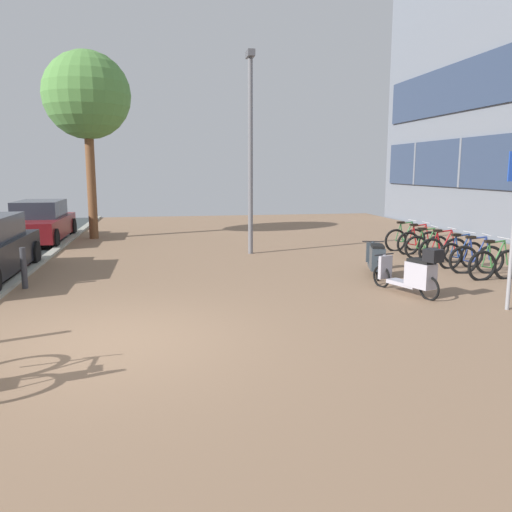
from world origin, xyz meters
TOP-DOWN VIEW (x-y plane):
  - ground at (1.43, 0.00)m, footprint 21.00×40.00m
  - bicycle_rack_00 at (8.08, 2.86)m, footprint 1.36×0.48m
  - bicycle_rack_01 at (8.09, 3.56)m, footprint 1.32×0.48m
  - bicycle_rack_02 at (8.12, 4.27)m, footprint 1.32×0.48m
  - bicycle_rack_03 at (8.04, 4.98)m, footprint 1.35×0.48m
  - bicycle_rack_04 at (7.97, 5.69)m, footprint 1.28×0.48m
  - bicycle_rack_05 at (8.08, 6.40)m, footprint 1.33×0.48m
  - bicycle_rack_06 at (8.02, 7.11)m, footprint 1.33×0.48m
  - scooter_near at (5.63, 3.70)m, footprint 0.77×1.71m
  - scooter_mid at (5.60, 1.79)m, footprint 0.86×1.67m
  - parked_car_far at (-3.34, 11.24)m, footprint 1.81×4.40m
  - lamp_post at (3.32, 7.41)m, footprint 0.20×0.52m
  - street_tree at (-1.62, 11.68)m, footprint 2.96×2.96m
  - bollard_far at (-2.05, 3.81)m, footprint 0.12×0.12m

SIDE VIEW (x-z plane):
  - ground at x=1.43m, z-range -0.09..0.04m
  - bicycle_rack_04 at x=7.97m, z-range -0.14..0.80m
  - bicycle_rack_02 at x=8.12m, z-range -0.14..0.80m
  - bicycle_rack_03 at x=8.04m, z-range -0.14..0.82m
  - bicycle_rack_06 at x=8.02m, z-range -0.14..0.82m
  - bicycle_rack_05 at x=8.08m, z-range -0.14..0.83m
  - bicycle_rack_01 at x=8.09m, z-range -0.15..0.83m
  - bicycle_rack_00 at x=8.08m, z-range -0.15..0.83m
  - scooter_near at x=5.63m, z-range 0.01..0.79m
  - bollard_far at x=-2.05m, z-range 0.00..0.86m
  - scooter_mid at x=5.60m, z-range -0.06..0.95m
  - parked_car_far at x=-3.34m, z-range -0.05..1.33m
  - lamp_post at x=3.32m, z-range 0.32..5.99m
  - street_tree at x=-1.62m, z-range 1.68..8.10m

